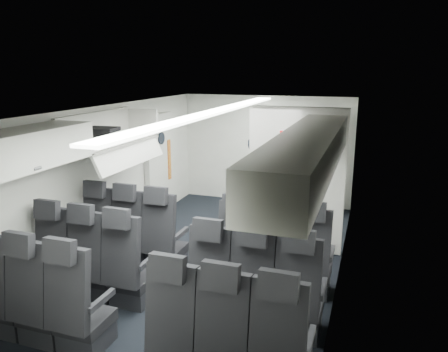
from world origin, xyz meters
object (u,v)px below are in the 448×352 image
Objects in this scene: seat_row_front at (201,248)px; galley_unit at (312,162)px; seat_row_mid at (170,279)px; seat_row_rear at (127,323)px; carry_on_bag at (101,137)px; boarding_door at (159,165)px; flight_attendant at (259,185)px.

galley_unit is (0.95, 3.25, 0.55)m from seat_row_front.
seat_row_rear is at bearing -90.00° from seat_row_mid.
seat_row_mid is 0.90m from seat_row_rear.
seat_row_mid is 2.21m from carry_on_bag.
seat_row_front is at bearing -7.43° from carry_on_bag.
boarding_door is at bearing 112.87° from seat_row_rear.
galley_unit is at bearing 24.28° from boarding_door.
galley_unit is at bearing 48.32° from carry_on_bag.
galley_unit reaches higher than seat_row_rear.
seat_row_mid is at bearing 90.00° from seat_row_rear.
flight_attendant is (1.93, -0.23, -0.16)m from boarding_door.
seat_row_rear is at bearing -67.13° from boarding_door.
boarding_door is at bearing 128.16° from seat_row_front.
boarding_door is at bearing -155.72° from galley_unit.
seat_row_front is at bearing 168.29° from flight_attendant.
galley_unit is 1.19× the size of flight_attendant.
carry_on_bag reaches higher than flight_attendant.
seat_row_front is 1.80m from seat_row_rear.
carry_on_bag is (-1.44, 0.07, 1.37)m from seat_row_front.
seat_row_front is 1.75× the size of galley_unit.
carry_on_bag is (-2.39, -3.19, 0.82)m from galley_unit.
seat_row_front is 2.08× the size of flight_attendant.
seat_row_mid is 4.30m from galley_unit.
seat_row_rear is 7.58× the size of carry_on_bag.
seat_row_front is 1.92m from flight_attendant.
boarding_door is (-2.59, -1.17, 0.00)m from galley_unit.
galley_unit is 1.02× the size of boarding_door.
carry_on_bag is at bearing -84.36° from boarding_door.
galley_unit is (0.95, 4.15, 0.55)m from seat_row_mid.
galley_unit is (0.95, 5.05, 0.55)m from seat_row_rear.
boarding_door is (-1.64, 2.09, 0.55)m from seat_row_front.
carry_on_bag is at bearing 146.15° from seat_row_mid.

